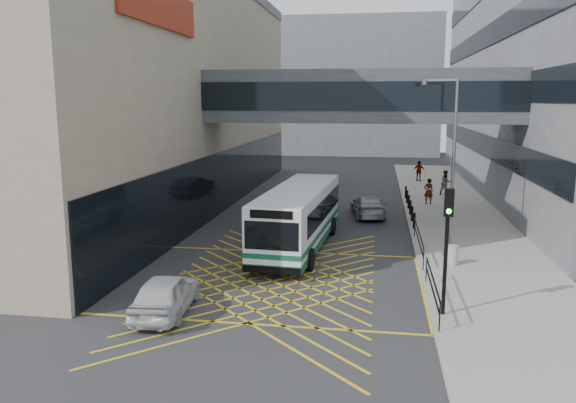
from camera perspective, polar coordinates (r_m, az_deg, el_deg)
The scene contains 18 objects.
ground at distance 23.17m, azimuth -1.57°, elevation -8.10°, with size 120.00×120.00×0.00m, color #333335.
building_whsmith at distance 43.60m, azimuth -21.73°, elevation 10.48°, with size 24.17×42.00×16.00m.
building_far at distance 81.85m, azimuth 4.89°, elevation 11.43°, with size 28.00×16.00×18.00m, color slate.
skybridge at distance 33.62m, azimuth 7.34°, elevation 10.53°, with size 20.00×4.10×3.00m.
pavement at distance 37.63m, azimuth 16.39°, elevation -1.21°, with size 6.00×54.00×0.16m, color #9E9990.
box_junction at distance 23.17m, azimuth -1.57°, elevation -8.09°, with size 12.00×9.00×0.01m.
bus at distance 27.89m, azimuth 1.14°, elevation -1.45°, with size 3.25×11.02×3.05m.
car_white at distance 20.09m, azimuth -12.33°, elevation -9.12°, with size 1.83×4.47×1.42m, color silver.
car_dark at distance 42.29m, azimuth 0.88°, elevation 1.35°, with size 1.84×4.71×1.47m, color black.
car_silver at distance 35.93m, azimuth 8.13°, elevation -0.39°, with size 1.94×4.59×1.43m, color gray.
traffic_light at distance 19.14m, azimuth 15.87°, elevation -3.15°, with size 0.31×0.50×4.34m.
street_lamp at distance 28.80m, azimuth 16.15°, elevation 4.90°, with size 1.79×0.91×8.15m.
litter_bin at distance 25.79m, azimuth 16.35°, elevation -5.25°, with size 0.49×0.49×0.85m, color #ADA89E.
kerb_railings at distance 24.34m, azimuth 13.66°, elevation -5.32°, with size 0.05×12.54×1.00m.
bollards at distance 37.27m, azimuth 12.24°, elevation -0.30°, with size 0.14×10.14×0.90m.
pedestrian_a at distance 40.19m, azimuth 14.08°, elevation 1.02°, with size 0.71×0.51×1.78m, color gray.
pedestrian_b at distance 44.29m, azimuth 15.73°, elevation 1.84°, with size 0.92×0.53×1.87m, color gray.
pedestrian_c at distance 51.49m, azimuth 13.18°, elevation 3.04°, with size 1.06×0.51×1.79m, color gray.
Camera 1 is at (4.08, -21.61, 7.30)m, focal length 35.00 mm.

